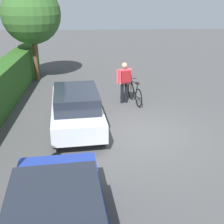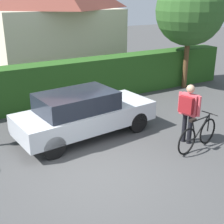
{
  "view_description": "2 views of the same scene",
  "coord_description": "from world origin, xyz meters",
  "views": [
    {
      "loc": [
        -8.79,
        1.41,
        4.35
      ],
      "look_at": [
        -0.03,
        0.9,
        0.81
      ],
      "focal_mm": 47.51,
      "sensor_mm": 36.0,
      "label": 1
    },
    {
      "loc": [
        -2.91,
        -5.77,
        4.05
      ],
      "look_at": [
        0.9,
        0.83,
        1.14
      ],
      "focal_mm": 49.99,
      "sensor_mm": 36.0,
      "label": 2
    }
  ],
  "objects": [
    {
      "name": "person_rider",
      "position": [
        2.99,
        0.2,
        1.06
      ],
      "size": [
        0.46,
        0.66,
        1.73
      ],
      "color": "black",
      "rests_on": "ground"
    },
    {
      "name": "parked_car_far",
      "position": [
        0.64,
        2.08,
        0.74
      ],
      "size": [
        4.32,
        2.03,
        1.41
      ],
      "color": "silver",
      "rests_on": "ground"
    },
    {
      "name": "ground_plane",
      "position": [
        0.0,
        0.0,
        0.0
      ],
      "size": [
        60.0,
        60.0,
        0.0
      ],
      "primitive_type": "plane",
      "color": "#444444"
    },
    {
      "name": "bicycle",
      "position": [
        3.0,
        -0.23,
        0.41
      ],
      "size": [
        1.72,
        0.55,
        0.97
      ],
      "color": "black",
      "rests_on": "ground"
    },
    {
      "name": "tree_kerbside",
      "position": [
        6.83,
        4.51,
        3.36
      ],
      "size": [
        2.94,
        2.94,
        4.84
      ],
      "color": "brown",
      "rests_on": "ground"
    }
  ]
}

